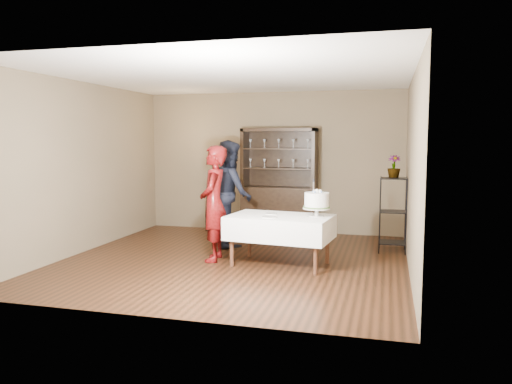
# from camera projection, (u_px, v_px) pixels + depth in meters

# --- Properties ---
(floor) EXTENTS (5.00, 5.00, 0.00)m
(floor) POSITION_uv_depth(u_px,v_px,m) (234.00, 260.00, 7.43)
(floor) COLOR black
(floor) RESTS_ON ground
(ceiling) EXTENTS (5.00, 5.00, 0.00)m
(ceiling) POSITION_uv_depth(u_px,v_px,m) (233.00, 76.00, 7.15)
(ceiling) COLOR white
(ceiling) RESTS_ON back_wall
(back_wall) EXTENTS (5.00, 0.02, 2.70)m
(back_wall) POSITION_uv_depth(u_px,v_px,m) (272.00, 162.00, 9.69)
(back_wall) COLOR brown
(back_wall) RESTS_ON floor
(wall_left) EXTENTS (0.02, 5.00, 2.70)m
(wall_left) POSITION_uv_depth(u_px,v_px,m) (84.00, 167.00, 7.93)
(wall_left) COLOR brown
(wall_left) RESTS_ON floor
(wall_right) EXTENTS (0.02, 5.00, 2.70)m
(wall_right) POSITION_uv_depth(u_px,v_px,m) (412.00, 173.00, 6.65)
(wall_right) COLOR brown
(wall_right) RESTS_ON floor
(china_hutch) EXTENTS (1.40, 0.48, 2.00)m
(china_hutch) POSITION_uv_depth(u_px,v_px,m) (279.00, 199.00, 9.47)
(china_hutch) COLOR black
(china_hutch) RESTS_ON floor
(plant_etagere) EXTENTS (0.42, 0.42, 1.20)m
(plant_etagere) POSITION_uv_depth(u_px,v_px,m) (393.00, 211.00, 7.93)
(plant_etagere) COLOR black
(plant_etagere) RESTS_ON floor
(cake_table) EXTENTS (1.53, 1.05, 0.72)m
(cake_table) POSITION_uv_depth(u_px,v_px,m) (280.00, 227.00, 7.09)
(cake_table) COLOR silver
(cake_table) RESTS_ON floor
(woman) EXTENTS (0.51, 0.68, 1.70)m
(woman) POSITION_uv_depth(u_px,v_px,m) (214.00, 203.00, 7.34)
(woman) COLOR #340704
(woman) RESTS_ON floor
(man) EXTENTS (1.03, 1.09, 1.78)m
(man) POSITION_uv_depth(u_px,v_px,m) (230.00, 193.00, 8.40)
(man) COLOR black
(man) RESTS_ON floor
(cake) EXTENTS (0.45, 0.45, 0.53)m
(cake) POSITION_uv_depth(u_px,v_px,m) (317.00, 201.00, 6.98)
(cake) COLOR silver
(cake) RESTS_ON cake_table
(plate_near) EXTENTS (0.27, 0.27, 0.01)m
(plate_near) POSITION_uv_depth(u_px,v_px,m) (269.00, 217.00, 6.89)
(plate_near) COLOR silver
(plate_near) RESTS_ON cake_table
(plate_far) EXTENTS (0.21, 0.21, 0.01)m
(plate_far) POSITION_uv_depth(u_px,v_px,m) (271.00, 214.00, 7.20)
(plate_far) COLOR silver
(plate_far) RESTS_ON cake_table
(potted_plant) EXTENTS (0.22, 0.22, 0.36)m
(potted_plant) POSITION_uv_depth(u_px,v_px,m) (394.00, 166.00, 7.90)
(potted_plant) COLOR #486B33
(potted_plant) RESTS_ON plant_etagere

